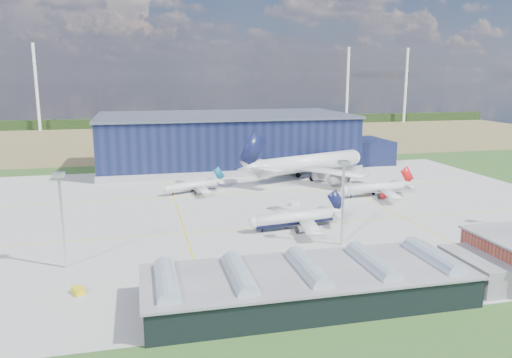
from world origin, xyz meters
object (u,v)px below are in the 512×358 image
at_px(light_mast_west, 61,205).
at_px(gse_cart_b, 296,203).
at_px(car_b, 499,233).
at_px(hangar, 230,143).
at_px(airliner_widebody, 309,154).
at_px(gse_tug_c, 318,175).
at_px(gse_van_b, 419,177).
at_px(airliner_red, 375,183).
at_px(airliner_navy, 294,212).
at_px(gse_tug_a, 78,291).
at_px(gse_van_a, 294,224).
at_px(airliner_regional, 192,182).
at_px(light_mast_center, 343,189).
at_px(gse_cart_a, 411,186).

height_order(light_mast_west, gse_cart_b, light_mast_west).
bearing_deg(car_b, hangar, 4.56).
xyz_separation_m(hangar, gse_cart_b, (8.04, -82.06, -10.89)).
relative_size(airliner_widebody, gse_tug_c, 23.22).
bearing_deg(gse_van_b, airliner_red, 158.89).
bearing_deg(light_mast_west, gse_tug_c, 42.74).
distance_m(hangar, airliner_navy, 108.22).
distance_m(hangar, gse_tug_a, 152.82).
height_order(light_mast_west, gse_tug_c, light_mast_west).
bearing_deg(gse_tug_a, gse_van_a, 3.33).
xyz_separation_m(airliner_regional, gse_van_b, (98.96, 2.10, -3.29)).
bearing_deg(gse_tug_a, airliner_navy, 2.61).
distance_m(light_mast_center, gse_cart_a, 81.07).
relative_size(gse_van_a, gse_cart_b, 1.53).
distance_m(light_mast_center, airliner_red, 59.72).
height_order(hangar, light_mast_center, hangar).
xyz_separation_m(light_mast_west, airliner_regional, (37.72, 70.00, -11.00)).
xyz_separation_m(airliner_regional, car_b, (79.77, -72.41, -3.77)).
height_order(gse_cart_a, gse_tug_c, gse_cart_a).
bearing_deg(airliner_widebody, airliner_regional, 175.09).
bearing_deg(gse_tug_c, airliner_widebody, -144.75).
bearing_deg(airliner_navy, gse_van_a, -120.96).
bearing_deg(hangar, gse_cart_b, -84.41).
xyz_separation_m(hangar, airliner_regional, (-25.09, -54.80, -7.19)).
distance_m(airliner_regional, car_b, 107.80).
bearing_deg(airliner_widebody, gse_cart_b, -135.68).
xyz_separation_m(airliner_widebody, gse_van_b, (46.22, -12.90, -9.86)).
bearing_deg(airliner_navy, airliner_regional, -73.38).
xyz_separation_m(light_mast_west, light_mast_center, (70.00, 0.00, 0.00)).
bearing_deg(airliner_navy, hangar, -98.30).
bearing_deg(hangar, airliner_regional, -114.60).
height_order(gse_tug_a, car_b, gse_tug_a).
bearing_deg(gse_cart_b, airliner_navy, 172.23).
xyz_separation_m(gse_tug_c, car_b, (21.39, -91.21, 0.02)).
distance_m(airliner_navy, gse_tug_a, 66.33).
bearing_deg(hangar, gse_tug_c, -47.24).
relative_size(airliner_widebody, gse_van_a, 13.19).
distance_m(airliner_navy, gse_cart_a, 75.21).
relative_size(gse_van_b, gse_cart_b, 1.49).
bearing_deg(airliner_red, gse_tug_a, 27.05).
bearing_deg(gse_van_b, light_mast_west, 150.75).
distance_m(gse_van_a, gse_tug_c, 78.34).
height_order(airliner_widebody, gse_tug_c, airliner_widebody).
bearing_deg(airliner_regional, light_mast_center, 93.29).
distance_m(airliner_navy, airliner_red, 52.31).
bearing_deg(gse_tug_a, light_mast_center, -13.36).
height_order(light_mast_west, light_mast_center, same).
bearing_deg(airliner_regional, gse_cart_b, 119.09).
relative_size(hangar, airliner_navy, 4.50).
distance_m(gse_van_b, gse_cart_b, 72.09).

